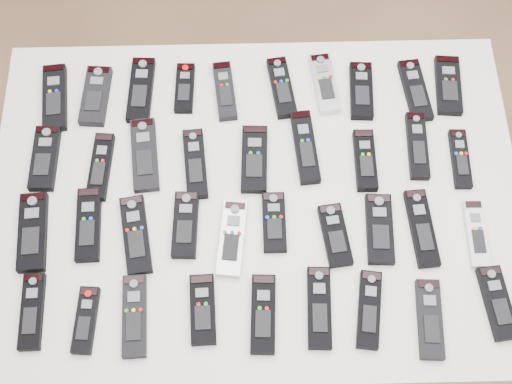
{
  "coord_description": "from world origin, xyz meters",
  "views": [
    {
      "loc": [
        -0.1,
        -0.81,
        2.3
      ],
      "look_at": [
        -0.08,
        -0.1,
        0.8
      ],
      "focal_mm": 50.0,
      "sensor_mm": 36.0,
      "label": 1
    }
  ],
  "objects_px": {
    "remote_36": "(430,319)",
    "remote_23": "(232,239)",
    "remote_19": "(33,232)",
    "remote_27": "(422,228)",
    "remote_8": "(415,90)",
    "remote_26": "(380,229)",
    "remote_5": "(282,88)",
    "remote_2": "(141,90)",
    "remote_34": "(319,308)",
    "remote_6": "(325,84)",
    "remote_4": "(225,91)",
    "remote_14": "(254,159)",
    "remote_21": "(136,235)",
    "remote_20": "(88,225)",
    "remote_32": "(203,310)",
    "remote_24": "(274,222)",
    "remote_33": "(263,314)",
    "remote_7": "(361,91)",
    "remote_11": "(101,167)",
    "remote_15": "(305,147)",
    "remote_22": "(185,225)",
    "remote_12": "(145,155)",
    "remote_16": "(365,160)",
    "remote_30": "(86,320)",
    "remote_3": "(185,88)",
    "remote_37": "(497,303)",
    "remote_17": "(417,146)",
    "remote_28": "(476,234)",
    "remote_1": "(96,96)",
    "remote_25": "(335,235)",
    "remote_10": "(45,158)",
    "remote_0": "(55,98)",
    "table": "(256,206)",
    "remote_35": "(369,310)",
    "remote_13": "(195,164)",
    "remote_9": "(448,85)"
  },
  "relations": [
    {
      "from": "remote_28",
      "to": "remote_15",
      "type": "bearing_deg",
      "value": 149.34
    },
    {
      "from": "remote_10",
      "to": "remote_14",
      "type": "relative_size",
      "value": 0.96
    },
    {
      "from": "remote_11",
      "to": "remote_33",
      "type": "height_order",
      "value": "remote_33"
    },
    {
      "from": "remote_30",
      "to": "remote_32",
      "type": "bearing_deg",
      "value": 7.95
    },
    {
      "from": "remote_1",
      "to": "remote_24",
      "type": "xyz_separation_m",
      "value": [
        0.43,
        -0.35,
        -0.0
      ]
    },
    {
      "from": "remote_22",
      "to": "remote_28",
      "type": "xyz_separation_m",
      "value": [
        0.66,
        -0.04,
        -0.0
      ]
    },
    {
      "from": "remote_6",
      "to": "remote_4",
      "type": "bearing_deg",
      "value": 176.75
    },
    {
      "from": "remote_6",
      "to": "remote_13",
      "type": "distance_m",
      "value": 0.39
    },
    {
      "from": "remote_25",
      "to": "remote_11",
      "type": "bearing_deg",
      "value": 153.46
    },
    {
      "from": "remote_15",
      "to": "remote_26",
      "type": "distance_m",
      "value": 0.27
    },
    {
      "from": "remote_17",
      "to": "remote_35",
      "type": "height_order",
      "value": "remote_35"
    },
    {
      "from": "remote_2",
      "to": "remote_17",
      "type": "height_order",
      "value": "remote_17"
    },
    {
      "from": "remote_20",
      "to": "remote_12",
      "type": "bearing_deg",
      "value": 53.8
    },
    {
      "from": "remote_2",
      "to": "remote_36",
      "type": "xyz_separation_m",
      "value": [
        0.65,
        -0.6,
        0.0
      ]
    },
    {
      "from": "remote_8",
      "to": "remote_26",
      "type": "xyz_separation_m",
      "value": [
        -0.13,
        -0.37,
        0.0
      ]
    },
    {
      "from": "remote_14",
      "to": "remote_36",
      "type": "bearing_deg",
      "value": -44.98
    },
    {
      "from": "remote_17",
      "to": "remote_22",
      "type": "distance_m",
      "value": 0.59
    },
    {
      "from": "remote_36",
      "to": "remote_23",
      "type": "bearing_deg",
      "value": 158.41
    },
    {
      "from": "remote_7",
      "to": "remote_30",
      "type": "xyz_separation_m",
      "value": [
        -0.64,
        -0.57,
        -0.0
      ]
    },
    {
      "from": "remote_16",
      "to": "remote_17",
      "type": "xyz_separation_m",
      "value": [
        0.13,
        0.04,
        -0.0
      ]
    },
    {
      "from": "remote_9",
      "to": "remote_27",
      "type": "distance_m",
      "value": 0.4
    },
    {
      "from": "remote_7",
      "to": "remote_11",
      "type": "distance_m",
      "value": 0.67
    },
    {
      "from": "remote_21",
      "to": "remote_34",
      "type": "height_order",
      "value": "same"
    },
    {
      "from": "remote_2",
      "to": "remote_34",
      "type": "distance_m",
      "value": 0.71
    },
    {
      "from": "remote_8",
      "to": "remote_14",
      "type": "distance_m",
      "value": 0.45
    },
    {
      "from": "remote_19",
      "to": "remote_27",
      "type": "height_order",
      "value": "remote_19"
    },
    {
      "from": "remote_16",
      "to": "remote_34",
      "type": "distance_m",
      "value": 0.38
    },
    {
      "from": "remote_7",
      "to": "remote_34",
      "type": "bearing_deg",
      "value": -100.96
    },
    {
      "from": "remote_30",
      "to": "table",
      "type": "bearing_deg",
      "value": 42.04
    },
    {
      "from": "remote_28",
      "to": "remote_36",
      "type": "relative_size",
      "value": 0.93
    },
    {
      "from": "remote_37",
      "to": "remote_0",
      "type": "bearing_deg",
      "value": 145.31
    },
    {
      "from": "remote_12",
      "to": "remote_19",
      "type": "bearing_deg",
      "value": -147.16
    },
    {
      "from": "remote_4",
      "to": "remote_32",
      "type": "relative_size",
      "value": 1.07
    },
    {
      "from": "remote_4",
      "to": "remote_17",
      "type": "relative_size",
      "value": 0.92
    },
    {
      "from": "remote_2",
      "to": "remote_12",
      "type": "height_order",
      "value": "same"
    },
    {
      "from": "remote_34",
      "to": "remote_14",
      "type": "bearing_deg",
      "value": 112.15
    },
    {
      "from": "remote_9",
      "to": "remote_16",
      "type": "bearing_deg",
      "value": -133.05
    },
    {
      "from": "remote_23",
      "to": "remote_26",
      "type": "distance_m",
      "value": 0.34
    },
    {
      "from": "remote_20",
      "to": "remote_32",
      "type": "bearing_deg",
      "value": -40.25
    },
    {
      "from": "remote_4",
      "to": "remote_11",
      "type": "relative_size",
      "value": 0.95
    },
    {
      "from": "remote_36",
      "to": "remote_5",
      "type": "bearing_deg",
      "value": 119.51
    },
    {
      "from": "remote_2",
      "to": "remote_25",
      "type": "xyz_separation_m",
      "value": [
        0.46,
        -0.4,
        0.0
      ]
    },
    {
      "from": "remote_23",
      "to": "remote_16",
      "type": "bearing_deg",
      "value": 37.51
    },
    {
      "from": "remote_27",
      "to": "remote_28",
      "type": "height_order",
      "value": "same"
    },
    {
      "from": "remote_15",
      "to": "remote_22",
      "type": "bearing_deg",
      "value": -150.38
    },
    {
      "from": "remote_24",
      "to": "remote_33",
      "type": "xyz_separation_m",
      "value": [
        -0.03,
        -0.22,
        0.0
      ]
    },
    {
      "from": "remote_36",
      "to": "remote_0",
      "type": "bearing_deg",
      "value": 149.18
    },
    {
      "from": "remote_10",
      "to": "remote_6",
      "type": "bearing_deg",
      "value": 17.24
    },
    {
      "from": "remote_0",
      "to": "remote_27",
      "type": "bearing_deg",
      "value": -28.56
    },
    {
      "from": "remote_3",
      "to": "remote_37",
      "type": "distance_m",
      "value": 0.9
    }
  ]
}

